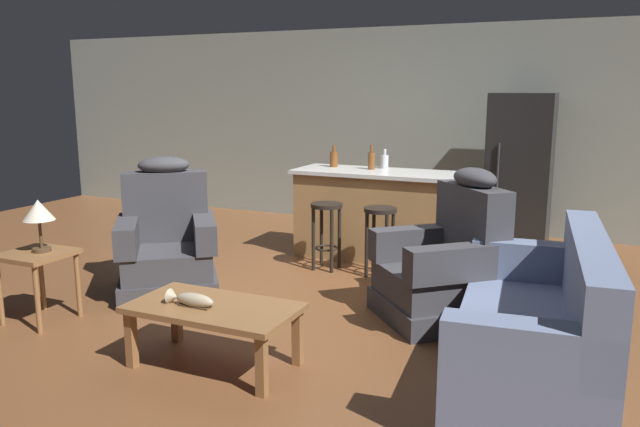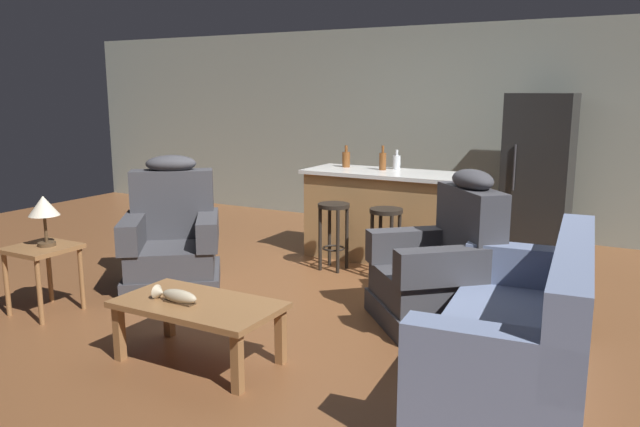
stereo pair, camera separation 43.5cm
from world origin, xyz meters
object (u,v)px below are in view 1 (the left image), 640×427
Objects in this scene: recliner_near_island at (446,267)px; end_table at (37,264)px; fish_figurine at (191,300)px; recliner_near_lamp at (167,245)px; kitchen_island at (377,214)px; bottle_tall_green at (334,159)px; coffee_table at (214,313)px; bar_stool_right at (380,229)px; couch at (539,332)px; table_lamp at (39,213)px; bar_stool_left at (327,224)px; bottle_short_amber at (371,160)px; refrigerator at (519,171)px; bottle_wine_dark at (385,161)px.

recliner_near_island is 3.20m from end_table.
recliner_near_lamp is (-1.15, 1.24, -0.04)m from fish_figurine.
recliner_near_lamp reaches higher than fish_figurine.
bottle_tall_green is at bearing 167.72° from kitchen_island.
recliner_near_lamp is (-1.28, 1.17, 0.06)m from coffee_table.
bar_stool_right is (1.61, 1.21, 0.05)m from recliner_near_lamp.
recliner_near_lamp is 1.13m from end_table.
couch is 3.06m from kitchen_island.
table_lamp is (-3.65, -0.45, 0.53)m from couch.
couch is 2.90× the size of bar_stool_left.
end_table is 3.40m from kitchen_island.
bottle_short_amber is (1.25, 1.93, 0.63)m from recliner_near_lamp.
couch is 3.59m from bottle_tall_green.
refrigerator is 1.64m from bottle_wine_dark.
end_table is 0.32× the size of refrigerator.
bottle_tall_green is (-0.24, 0.75, 0.57)m from bar_stool_left.
table_lamp reaches higher than couch.
recliner_near_island reaches higher than bottle_tall_green.
bottle_short_amber is at bearing 141.46° from kitchen_island.
recliner_near_lamp is 2.93× the size of table_lamp.
bottle_tall_green reaches higher than bar_stool_right.
table_lamp is at bearing -127.12° from refrigerator.
bar_stool_right is (0.45, 2.45, 0.01)m from fish_figurine.
table_lamp is 0.23× the size of refrigerator.
bottle_short_amber is (0.10, 3.17, 0.59)m from fish_figurine.
end_table is at bearing -112.27° from bottle_tall_green.
end_table is 1.37× the size of table_lamp.
end_table is 5.14m from refrigerator.
table_lamp is 0.60× the size of bar_stool_right.
bottle_tall_green is (1.23, 3.01, 0.58)m from end_table.
coffee_table is at bearing -5.27° from table_lamp.
bottle_wine_dark is at bearing 10.57° from bottle_tall_green.
table_lamp is 1.69× the size of bottle_tall_green.
kitchen_island is 2.65× the size of bar_stool_left.
coffee_table is 1.96× the size of end_table.
kitchen_island is at bearing 111.29° from bar_stool_right.
recliner_near_island is 1.67m from bar_stool_left.
table_lamp is at bearing -119.72° from bottle_wine_dark.
bottle_wine_dark is (-1.10, 1.73, 0.61)m from recliner_near_island.
table_lamp is 5.08m from refrigerator.
coffee_table is 1.91m from recliner_near_island.
end_table reaches higher than coffee_table.
kitchen_island reaches higher than bar_stool_left.
table_lamp is 2.68m from bar_stool_left.
bar_stool_right is at bearing 79.53° from fish_figurine.
coffee_table is at bearing -84.22° from bar_stool_left.
bottle_tall_green is (0.80, 1.96, 0.62)m from recliner_near_lamp.
refrigerator is at bearing 52.80° from end_table.
couch is at bearing -51.99° from kitchen_island.
end_table is 3.30m from bottle_tall_green.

